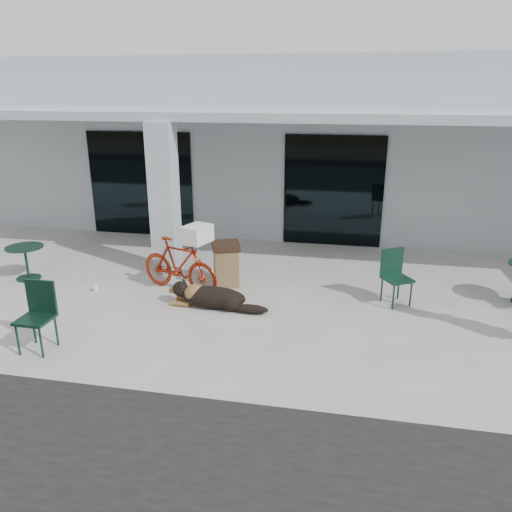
% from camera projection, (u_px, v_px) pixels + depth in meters
% --- Properties ---
extents(ground, '(80.00, 80.00, 0.00)m').
position_uv_depth(ground, '(205.00, 325.00, 8.28)').
color(ground, beige).
rests_on(ground, ground).
extents(building, '(22.00, 7.00, 4.50)m').
position_uv_depth(building, '(282.00, 139.00, 15.47)').
color(building, '#AEBCC5').
rests_on(building, ground).
extents(storefront_glass_left, '(2.80, 0.06, 2.70)m').
position_uv_depth(storefront_glass_left, '(141.00, 184.00, 13.07)').
color(storefront_glass_left, black).
rests_on(storefront_glass_left, ground).
extents(storefront_glass_right, '(2.40, 0.06, 2.70)m').
position_uv_depth(storefront_glass_right, '(333.00, 191.00, 12.15)').
color(storefront_glass_right, black).
rests_on(storefront_glass_right, ground).
extents(column, '(0.50, 0.50, 3.12)m').
position_uv_depth(column, '(165.00, 200.00, 10.20)').
color(column, '#AEBCC5').
rests_on(column, ground).
extents(overhang, '(22.00, 2.80, 0.18)m').
position_uv_depth(overhang, '(249.00, 114.00, 10.61)').
color(overhang, '#AEBCC5').
rests_on(overhang, column).
extents(bicycle, '(1.80, 1.03, 1.05)m').
position_uv_depth(bicycle, '(179.00, 265.00, 9.54)').
color(bicycle, maroon).
rests_on(bicycle, ground).
extents(laundry_basket, '(0.55, 0.64, 0.32)m').
position_uv_depth(laundry_basket, '(197.00, 234.00, 9.11)').
color(laundry_basket, white).
rests_on(laundry_basket, bicycle).
extents(dog, '(1.38, 0.51, 0.46)m').
position_uv_depth(dog, '(213.00, 296.00, 8.87)').
color(dog, black).
rests_on(dog, ground).
extents(cup_near_dog, '(0.11, 0.11, 0.11)m').
position_uv_depth(cup_near_dog, '(96.00, 288.00, 9.65)').
color(cup_near_dog, white).
rests_on(cup_near_dog, ground).
extents(cafe_table_near, '(0.94, 0.94, 0.69)m').
position_uv_depth(cafe_table_near, '(27.00, 263.00, 10.20)').
color(cafe_table_near, '#133628').
rests_on(cafe_table_near, ground).
extents(cafe_chair_near, '(0.48, 0.52, 1.05)m').
position_uv_depth(cafe_chair_near, '(35.00, 318.00, 7.33)').
color(cafe_chair_near, '#133628').
rests_on(cafe_chair_near, ground).
extents(cafe_chair_far_a, '(0.64, 0.66, 1.00)m').
position_uv_depth(cafe_chair_far_a, '(397.00, 278.00, 8.94)').
color(cafe_chair_far_a, '#133628').
rests_on(cafe_chair_far_a, ground).
extents(trash_receptacle, '(0.67, 0.67, 0.88)m').
position_uv_depth(trash_receptacle, '(226.00, 264.00, 9.83)').
color(trash_receptacle, brown).
rests_on(trash_receptacle, ground).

